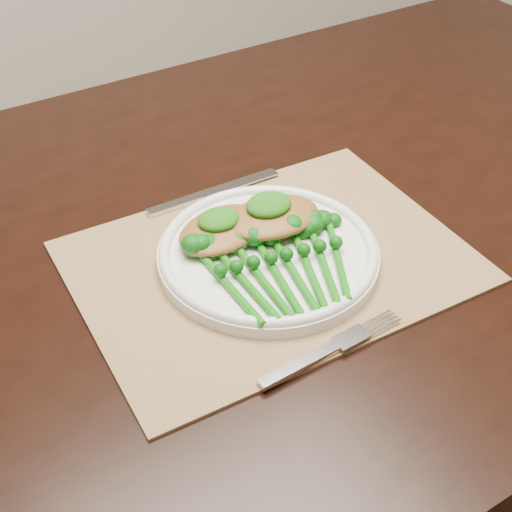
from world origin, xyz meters
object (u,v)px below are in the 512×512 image
dining_table (274,394)px  chicken_fillet_left (222,230)px  broccolini_bundle (285,273)px  placemat (271,261)px  dinner_plate (268,252)px

dining_table → chicken_fillet_left: chicken_fillet_left is taller
chicken_fillet_left → broccolini_bundle: 0.10m
dining_table → broccolini_bundle: broccolini_bundle is taller
placemat → chicken_fillet_left: (-0.04, 0.05, 0.03)m
broccolini_bundle → chicken_fillet_left: bearing=115.2°
placemat → dinner_plate: dinner_plate is taller
dining_table → broccolini_bundle: size_ratio=8.50×
dinner_plate → chicken_fillet_left: chicken_fillet_left is taller
dining_table → placemat: size_ratio=3.67×
dining_table → dinner_plate: 0.40m
dinner_plate → dining_table: bearing=52.7°
dining_table → placemat: (-0.06, -0.09, 0.37)m
chicken_fillet_left → dinner_plate: bearing=-68.6°
chicken_fillet_left → broccolini_bundle: same height
chicken_fillet_left → broccolini_bundle: (0.03, -0.10, -0.01)m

